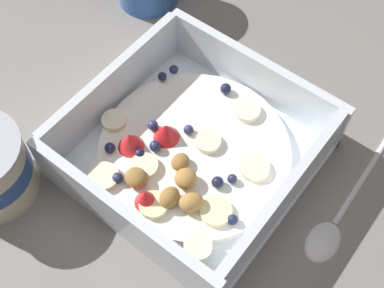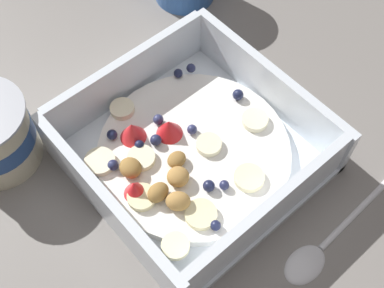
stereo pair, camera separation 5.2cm
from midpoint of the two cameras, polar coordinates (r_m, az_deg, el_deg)
The scene contains 3 objects.
ground_plane at distance 0.55m, azimuth -2.88°, elevation -2.48°, with size 2.40×2.40×0.00m, color gray.
fruit_bowl at distance 0.53m, azimuth -3.05°, elevation -0.99°, with size 0.23×0.23×0.07m.
spoon at distance 0.53m, azimuth 13.31°, elevation -8.69°, with size 0.03×0.17×0.01m.
Camera 1 is at (-0.17, 0.21, 0.48)m, focal length 47.10 mm.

